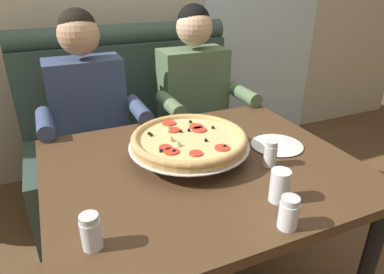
# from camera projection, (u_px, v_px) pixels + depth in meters

# --- Properties ---
(booth_bench) EXTENTS (1.42, 0.78, 1.13)m
(booth_bench) POSITION_uv_depth(u_px,v_px,m) (140.00, 142.00, 2.31)
(booth_bench) COLOR #384C42
(booth_bench) RESTS_ON ground_plane
(dining_table) EXTENTS (1.20, 1.00, 0.74)m
(dining_table) POSITION_uv_depth(u_px,v_px,m) (201.00, 182.00, 1.40)
(dining_table) COLOR #4C331E
(dining_table) RESTS_ON ground_plane
(diner_left) EXTENTS (0.54, 0.64, 1.27)m
(diner_left) POSITION_uv_depth(u_px,v_px,m) (92.00, 121.00, 1.84)
(diner_left) COLOR #2D3342
(diner_left) RESTS_ON ground_plane
(diner_right) EXTENTS (0.54, 0.64, 1.27)m
(diner_right) POSITION_uv_depth(u_px,v_px,m) (200.00, 104.00, 2.07)
(diner_right) COLOR #2D3342
(diner_right) RESTS_ON ground_plane
(pizza) EXTENTS (0.49, 0.49, 0.11)m
(pizza) POSITION_uv_depth(u_px,v_px,m) (189.00, 140.00, 1.38)
(pizza) COLOR silver
(pizza) RESTS_ON dining_table
(shaker_parmesan) EXTENTS (0.06, 0.06, 0.10)m
(shaker_parmesan) POSITION_uv_depth(u_px,v_px,m) (288.00, 215.00, 1.00)
(shaker_parmesan) COLOR white
(shaker_parmesan) RESTS_ON dining_table
(shaker_pepper_flakes) EXTENTS (0.05, 0.05, 0.11)m
(shaker_pepper_flakes) POSITION_uv_depth(u_px,v_px,m) (270.00, 155.00, 1.33)
(shaker_pepper_flakes) COLOR white
(shaker_pepper_flakes) RESTS_ON dining_table
(shaker_oregano) EXTENTS (0.06, 0.06, 0.11)m
(shaker_oregano) POSITION_uv_depth(u_px,v_px,m) (91.00, 234.00, 0.93)
(shaker_oregano) COLOR white
(shaker_oregano) RESTS_ON dining_table
(plate_near_left) EXTENTS (0.23, 0.23, 0.02)m
(plate_near_left) POSITION_uv_depth(u_px,v_px,m) (277.00, 144.00, 1.50)
(plate_near_left) COLOR white
(plate_near_left) RESTS_ON dining_table
(drinking_glass) EXTENTS (0.07, 0.07, 0.11)m
(drinking_glass) POSITION_uv_depth(u_px,v_px,m) (279.00, 188.00, 1.12)
(drinking_glass) COLOR silver
(drinking_glass) RESTS_ON dining_table
(patio_chair) EXTENTS (0.40, 0.40, 0.86)m
(patio_chair) POSITION_uv_depth(u_px,v_px,m) (213.00, 67.00, 3.66)
(patio_chair) COLOR black
(patio_chair) RESTS_ON ground_plane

